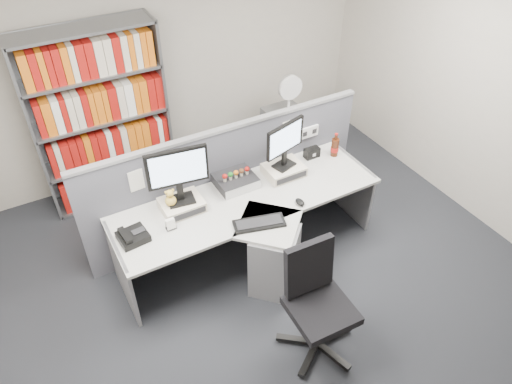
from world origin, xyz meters
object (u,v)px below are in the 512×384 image
monitor_left (178,172)px  desktop_pc (236,181)px  shelving_unit (101,121)px  desk (259,233)px  filing_cabinet (287,138)px  cola_bottle (335,147)px  office_chair (316,299)px  speaker (312,153)px  keyboard (259,223)px  monitor_right (285,142)px  desk_fan (290,90)px  mouse (300,202)px  desk_phone (132,236)px  desk_calendar (171,225)px

monitor_left → desktop_pc: 0.71m
shelving_unit → desk: bearing=-64.0°
shelving_unit → filing_cabinet: (2.10, -0.45, -0.63)m
desktop_pc → shelving_unit: size_ratio=0.19×
cola_bottle → office_chair: office_chair is taller
monitor_left → desk: bearing=-32.7°
desk → desktop_pc: size_ratio=6.86×
cola_bottle → office_chair: size_ratio=0.26×
monitor_left → speaker: monitor_left is taller
keyboard → cola_bottle: 1.34m
desk → filing_cabinet: size_ratio=3.71×
monitor_right → desk_fan: monitor_right is taller
mouse → cola_bottle: cola_bottle is taller
keyboard → desk_phone: desk_phone is taller
shelving_unit → filing_cabinet: shelving_unit is taller
mouse → shelving_unit: 2.34m
desk → keyboard: size_ratio=5.29×
speaker → shelving_unit: size_ratio=0.08×
desktop_pc → desk_calendar: bearing=-160.8°
desk_phone → office_chair: (1.11, -1.19, -0.21)m
monitor_right → office_chair: size_ratio=0.47×
keyboard → desk_fan: desk_fan is taller
desk_phone → monitor_right: bearing=5.8°
desktop_pc → desk_phone: 1.15m
desk_phone → desk_calendar: bearing=-4.7°
monitor_right → keyboard: bearing=-137.7°
speaker → filing_cabinet: (0.28, 0.91, -0.42)m
monitor_right → shelving_unit: 2.03m
desktop_pc → speaker: speaker is taller
desk → keyboard: (-0.08, -0.14, 0.28)m
desktop_pc → desk_fan: size_ratio=0.76×
cola_bottle → office_chair: bearing=-130.2°
shelving_unit → desk_phone: bearing=-97.8°
mouse → desk: bearing=167.8°
cola_bottle → monitor_right: bearing=-178.2°
desk_fan → keyboard: bearing=-129.6°
desk → speaker: 1.09m
desk → monitor_right: monitor_right is taller
desk_calendar → shelving_unit: (-0.12, 1.66, 0.21)m
monitor_right → office_chair: (-0.52, -1.35, -0.56)m
desktop_pc → desk_phone: (-1.12, -0.24, -0.01)m
speaker → cola_bottle: size_ratio=0.60×
desk_calendar → shelving_unit: bearing=94.0°
mouse → desktop_pc: bearing=125.7°
speaker → desk: bearing=-151.7°
filing_cabinet → mouse: bearing=-118.6°
filing_cabinet → office_chair: bearing=-117.2°
monitor_right → shelving_unit: (-1.40, 1.47, -0.13)m
desk_phone → shelving_unit: (0.22, 1.63, 0.22)m
desk → cola_bottle: bearing=19.5°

